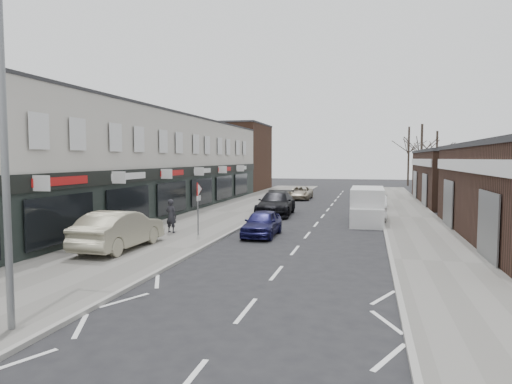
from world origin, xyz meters
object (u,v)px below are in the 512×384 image
Objects in this scene: white_van at (367,206)px; street_lamp at (10,127)px; parked_car_left_b at (276,204)px; parked_car_right_b at (375,199)px; pedestrian at (171,216)px; parked_car_left_c at (300,193)px; parked_car_right_a at (372,207)px; sedan_on_pavement at (119,230)px; parked_car_left_a at (262,223)px; warning_sign at (199,194)px.

street_lamp is at bearing -110.21° from white_van.
parked_car_right_b is (6.71, 5.99, -0.05)m from parked_car_left_b.
white_van is 0.98× the size of parked_car_left_b.
white_van is at bearing 69.77° from street_lamp.
parked_car_left_c is (3.42, 22.05, -0.37)m from pedestrian.
parked_car_right_a is 6.86m from parked_car_right_b.
parked_car_left_b is at bearing 86.67° from street_lamp.
parked_car_left_b reaches higher than parked_car_right_b.
parked_car_right_b is at bearing -117.51° from sedan_on_pavement.
street_lamp is at bearing 70.48° from parked_car_right_a.
street_lamp is 13.87m from pedestrian.
parked_car_left_a is at bearing 54.83° from parked_car_right_a.
warning_sign is at bearing -177.92° from pedestrian.
pedestrian is at bearing -98.82° from parked_car_left_c.
parked_car_right_b reaches higher than parked_car_left_c.
parked_car_left_a is 0.87× the size of parked_car_left_c.
sedan_on_pavement is 1.11× the size of parked_car_left_c.
white_van reaches higher than parked_car_left_c.
white_van is at bearing -128.74° from pedestrian.
sedan_on_pavement reaches higher than parked_car_left_b.
parked_car_left_a is 0.87× the size of parked_car_right_b.
sedan_on_pavement is 1.27× the size of parked_car_left_a.
parked_car_right_b is at bearing 39.03° from parked_car_left_b.
white_van is (8.12, 7.51, -1.19)m from warning_sign.
white_van is at bearing -22.58° from parked_car_left_b.
street_lamp is 21.94m from white_van.
street_lamp is 29.88m from parked_car_right_b.
parked_car_left_b is at bearing -89.16° from parked_car_left_c.
parked_car_right_b is at bearing -108.73° from pedestrian.
parked_car_left_b is at bearing 78.70° from warning_sign.
warning_sign reaches higher than sedan_on_pavement.
parked_car_right_a is (8.44, 8.87, -1.40)m from warning_sign.
parked_car_left_c is at bearing -39.92° from parked_car_right_b.
parked_car_left_a is at bearing -86.77° from parked_car_left_c.
parked_car_left_b is 1.15× the size of parked_car_right_a.
parked_car_left_a is at bearing 21.64° from warning_sign.
parked_car_left_a is (4.62, 0.79, -0.32)m from pedestrian.
parked_car_left_c is at bearing 85.52° from warning_sign.
parked_car_right_b is (10.32, 15.34, -0.22)m from pedestrian.
parked_car_left_b is 9.00m from parked_car_right_b.
warning_sign is at bearing 65.45° from parked_car_right_b.
white_van reaches higher than parked_car_left_a.
pedestrian is at bearing 60.35° from parked_car_right_b.
parked_car_right_b is at bearing 61.16° from warning_sign.
pedestrian is 0.45× the size of parked_car_left_a.
pedestrian is at bearing 166.87° from warning_sign.
white_van is at bearing 90.51° from parked_car_right_b.
warning_sign reaches higher than parked_car_right_b.
parked_car_right_a is (5.48, 7.70, 0.14)m from parked_car_left_a.
sedan_on_pavement is 7.21m from parked_car_left_a.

